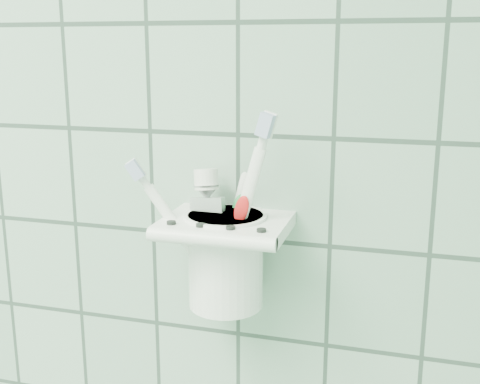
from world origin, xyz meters
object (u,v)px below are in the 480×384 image
object	(u,v)px
holder_bracket	(226,226)
toothbrush_pink	(226,219)
toothbrush_blue	(216,209)
toothbrush_orange	(217,204)
cup	(226,257)
toothpaste_tube	(211,226)

from	to	relation	value
holder_bracket	toothbrush_pink	bearing A→B (deg)	-69.34
toothbrush_blue	toothbrush_orange	bearing A→B (deg)	-79.26
cup	toothbrush_pink	xyz separation A→B (m)	(0.00, -0.01, 0.05)
cup	toothbrush_blue	bearing A→B (deg)	160.46
cup	toothpaste_tube	size ratio (longest dim) A/B	0.71
cup	toothbrush_pink	distance (m)	0.05
holder_bracket	toothbrush_orange	xyz separation A→B (m)	(-0.01, -0.00, 0.02)
toothbrush_pink	toothpaste_tube	size ratio (longest dim) A/B	1.20
toothbrush_blue	cup	bearing A→B (deg)	-35.21
toothpaste_tube	cup	bearing A→B (deg)	13.68
toothbrush_pink	toothpaste_tube	bearing A→B (deg)	147.09
toothbrush_blue	toothbrush_orange	size ratio (longest dim) A/B	0.92
cup	toothbrush_blue	size ratio (longest dim) A/B	0.53
toothbrush_pink	toothbrush_orange	bearing A→B (deg)	146.69
holder_bracket	toothbrush_blue	bearing A→B (deg)	149.09
toothbrush_pink	toothbrush_blue	bearing A→B (deg)	124.02
toothbrush_blue	holder_bracket	bearing A→B (deg)	-46.58
toothbrush_blue	toothbrush_orange	world-z (taller)	toothbrush_orange
holder_bracket	cup	bearing A→B (deg)	115.57
toothbrush_pink	toothbrush_blue	xyz separation A→B (m)	(-0.02, 0.01, 0.01)
cup	toothbrush_pink	bearing A→B (deg)	-67.14
holder_bracket	toothbrush_blue	world-z (taller)	toothbrush_blue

